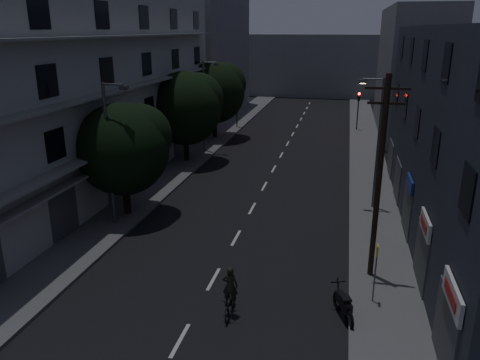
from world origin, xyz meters
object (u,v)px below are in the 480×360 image
at_px(bus_stop_sign, 376,263).
at_px(motorcycle, 343,306).
at_px(utility_pole, 379,176).
at_px(cyclist, 230,299).

distance_m(bus_stop_sign, motorcycle, 2.17).
distance_m(utility_pole, bus_stop_sign, 3.76).
bearing_deg(utility_pole, cyclist, -142.28).
bearing_deg(cyclist, motorcycle, 7.80).
xyz_separation_m(bus_stop_sign, motorcycle, (-1.18, -1.23, -1.35)).
distance_m(utility_pole, motorcycle, 5.70).
bearing_deg(motorcycle, utility_pole, 50.90).
relative_size(bus_stop_sign, cyclist, 1.19).
bearing_deg(cyclist, bus_stop_sign, 17.65).
bearing_deg(motorcycle, cyclist, 169.10).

